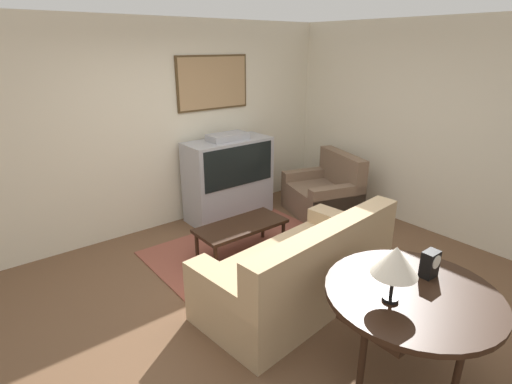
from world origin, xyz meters
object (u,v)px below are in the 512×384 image
(coffee_table, at_px, (241,228))
(mantel_clock, at_px, (430,264))
(armchair, at_px, (324,194))
(tv, at_px, (229,178))
(console_table, at_px, (412,299))
(table_lamp, at_px, (395,261))
(couch, at_px, (301,272))

(coffee_table, relative_size, mantel_clock, 5.19)
(armchair, relative_size, mantel_clock, 5.81)
(tv, relative_size, mantel_clock, 5.97)
(console_table, relative_size, mantel_clock, 5.90)
(tv, xyz_separation_m, armchair, (1.17, -0.77, -0.29))
(coffee_table, bearing_deg, table_lamp, -99.21)
(console_table, height_order, mantel_clock, mantel_clock)
(armchair, xyz_separation_m, mantel_clock, (-1.60, -2.47, 0.55))
(table_lamp, bearing_deg, armchair, 49.86)
(table_lamp, bearing_deg, mantel_clock, -0.15)
(coffee_table, bearing_deg, tv, 61.97)
(tv, distance_m, mantel_clock, 3.28)
(armchair, relative_size, coffee_table, 1.12)
(armchair, xyz_separation_m, table_lamp, (-2.08, -2.47, 0.75))
(couch, bearing_deg, tv, -112.41)
(tv, xyz_separation_m, coffee_table, (-0.56, -1.05, -0.22))
(couch, bearing_deg, mantel_clock, 94.97)
(couch, height_order, mantel_clock, mantel_clock)
(tv, distance_m, couch, 2.23)
(tv, relative_size, couch, 0.60)
(armchair, height_order, coffee_table, armchair)
(tv, distance_m, console_table, 3.36)
(coffee_table, height_order, mantel_clock, mantel_clock)
(couch, xyz_separation_m, coffee_table, (0.08, 1.08, 0.05))
(couch, distance_m, table_lamp, 1.36)
(table_lamp, height_order, mantel_clock, table_lamp)
(tv, height_order, table_lamp, tv)
(couch, xyz_separation_m, table_lamp, (-0.27, -1.12, 0.73))
(coffee_table, height_order, table_lamp, table_lamp)
(armchair, bearing_deg, table_lamp, -23.12)
(coffee_table, xyz_separation_m, console_table, (-0.14, -2.24, 0.32))
(tv, distance_m, armchair, 1.43)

